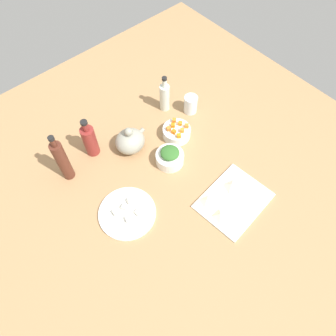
{
  "coord_description": "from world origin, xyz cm",
  "views": [
    {
      "loc": [
        -48.3,
        -55.18,
        125.76
      ],
      "look_at": [
        0.0,
        0.0,
        8.0
      ],
      "focal_mm": 34.23,
      "sensor_mm": 36.0,
      "label": 1
    }
  ],
  "objects_px": {
    "bottle_0": "(165,97)",
    "bottle_2": "(62,160)",
    "bowl_greens": "(170,158)",
    "teapot": "(130,141)",
    "bottle_1": "(90,140)",
    "plate_tofu": "(127,213)",
    "cutting_board": "(234,201)",
    "bowl_carrots": "(177,132)",
    "drinking_glass_0": "(191,104)"
  },
  "relations": [
    {
      "from": "cutting_board",
      "to": "bowl_greens",
      "type": "distance_m",
      "value": 0.34
    },
    {
      "from": "cutting_board",
      "to": "bottle_2",
      "type": "xyz_separation_m",
      "value": [
        -0.45,
        0.57,
        0.11
      ]
    },
    {
      "from": "plate_tofu",
      "to": "teapot",
      "type": "bearing_deg",
      "value": 49.52
    },
    {
      "from": "bowl_greens",
      "to": "bowl_carrots",
      "type": "relative_size",
      "value": 0.96
    },
    {
      "from": "bowl_greens",
      "to": "bottle_0",
      "type": "relative_size",
      "value": 0.63
    },
    {
      "from": "plate_tofu",
      "to": "bowl_greens",
      "type": "distance_m",
      "value": 0.31
    },
    {
      "from": "bottle_0",
      "to": "drinking_glass_0",
      "type": "relative_size",
      "value": 2.17
    },
    {
      "from": "bowl_carrots",
      "to": "teapot",
      "type": "distance_m",
      "value": 0.23
    },
    {
      "from": "bowl_greens",
      "to": "drinking_glass_0",
      "type": "height_order",
      "value": "drinking_glass_0"
    },
    {
      "from": "bottle_1",
      "to": "drinking_glass_0",
      "type": "xyz_separation_m",
      "value": [
        0.51,
        -0.11,
        -0.04
      ]
    },
    {
      "from": "bowl_greens",
      "to": "bottle_2",
      "type": "bearing_deg",
      "value": 147.94
    },
    {
      "from": "plate_tofu",
      "to": "bottle_2",
      "type": "relative_size",
      "value": 0.87
    },
    {
      "from": "bowl_carrots",
      "to": "bottle_2",
      "type": "xyz_separation_m",
      "value": [
        -0.51,
        0.15,
        0.09
      ]
    },
    {
      "from": "plate_tofu",
      "to": "bowl_greens",
      "type": "relative_size",
      "value": 1.88
    },
    {
      "from": "bowl_greens",
      "to": "bottle_1",
      "type": "bearing_deg",
      "value": 129.74
    },
    {
      "from": "bowl_greens",
      "to": "bottle_2",
      "type": "height_order",
      "value": "bottle_2"
    },
    {
      "from": "bowl_greens",
      "to": "teapot",
      "type": "bearing_deg",
      "value": 115.73
    },
    {
      "from": "cutting_board",
      "to": "plate_tofu",
      "type": "bearing_deg",
      "value": 146.09
    },
    {
      "from": "cutting_board",
      "to": "plate_tofu",
      "type": "height_order",
      "value": "plate_tofu"
    },
    {
      "from": "bowl_carrots",
      "to": "drinking_glass_0",
      "type": "xyz_separation_m",
      "value": [
        0.16,
        0.07,
        0.02
      ]
    },
    {
      "from": "plate_tofu",
      "to": "bottle_1",
      "type": "relative_size",
      "value": 1.12
    },
    {
      "from": "cutting_board",
      "to": "bottle_2",
      "type": "distance_m",
      "value": 0.74
    },
    {
      "from": "bottle_2",
      "to": "bottle_0",
      "type": "bearing_deg",
      "value": 2.25
    },
    {
      "from": "plate_tofu",
      "to": "bottle_2",
      "type": "distance_m",
      "value": 0.35
    },
    {
      "from": "teapot",
      "to": "bottle_0",
      "type": "height_order",
      "value": "bottle_0"
    },
    {
      "from": "plate_tofu",
      "to": "bottle_2",
      "type": "bearing_deg",
      "value": 104.16
    },
    {
      "from": "bottle_0",
      "to": "bottle_2",
      "type": "xyz_separation_m",
      "value": [
        -0.58,
        -0.02,
        0.04
      ]
    },
    {
      "from": "bottle_0",
      "to": "bottle_1",
      "type": "height_order",
      "value": "bottle_1"
    },
    {
      "from": "bowl_carrots",
      "to": "teapot",
      "type": "height_order",
      "value": "teapot"
    },
    {
      "from": "bottle_0",
      "to": "teapot",
      "type": "bearing_deg",
      "value": -163.09
    },
    {
      "from": "bowl_greens",
      "to": "bottle_0",
      "type": "bearing_deg",
      "value": 53.14
    },
    {
      "from": "bowl_carrots",
      "to": "bottle_1",
      "type": "relative_size",
      "value": 0.62
    },
    {
      "from": "bowl_carrots",
      "to": "bottle_1",
      "type": "distance_m",
      "value": 0.4
    },
    {
      "from": "bowl_greens",
      "to": "bowl_carrots",
      "type": "distance_m",
      "value": 0.15
    },
    {
      "from": "plate_tofu",
      "to": "bowl_greens",
      "type": "xyz_separation_m",
      "value": [
        0.3,
        0.08,
        0.02
      ]
    },
    {
      "from": "bottle_1",
      "to": "bottle_2",
      "type": "xyz_separation_m",
      "value": [
        -0.15,
        -0.04,
        0.03
      ]
    },
    {
      "from": "cutting_board",
      "to": "bottle_1",
      "type": "bearing_deg",
      "value": 116.39
    },
    {
      "from": "bowl_carrots",
      "to": "drinking_glass_0",
      "type": "bearing_deg",
      "value": 24.8
    },
    {
      "from": "bowl_carrots",
      "to": "bottle_2",
      "type": "relative_size",
      "value": 0.48
    },
    {
      "from": "plate_tofu",
      "to": "bottle_1",
      "type": "bearing_deg",
      "value": 78.41
    },
    {
      "from": "cutting_board",
      "to": "drinking_glass_0",
      "type": "xyz_separation_m",
      "value": [
        0.21,
        0.49,
        0.04
      ]
    },
    {
      "from": "plate_tofu",
      "to": "drinking_glass_0",
      "type": "relative_size",
      "value": 2.56
    },
    {
      "from": "bottle_0",
      "to": "drinking_glass_0",
      "type": "bearing_deg",
      "value": -49.25
    },
    {
      "from": "bottle_1",
      "to": "bottle_2",
      "type": "bearing_deg",
      "value": -166.5
    },
    {
      "from": "cutting_board",
      "to": "bottle_1",
      "type": "height_order",
      "value": "bottle_1"
    },
    {
      "from": "cutting_board",
      "to": "bowl_carrots",
      "type": "xyz_separation_m",
      "value": [
        0.05,
        0.42,
        0.02
      ]
    },
    {
      "from": "drinking_glass_0",
      "to": "bottle_2",
      "type": "bearing_deg",
      "value": 173.49
    },
    {
      "from": "bowl_greens",
      "to": "bottle_2",
      "type": "xyz_separation_m",
      "value": [
        -0.38,
        0.24,
        0.09
      ]
    },
    {
      "from": "bottle_1",
      "to": "bottle_2",
      "type": "relative_size",
      "value": 0.77
    },
    {
      "from": "plate_tofu",
      "to": "bottle_1",
      "type": "xyz_separation_m",
      "value": [
        0.07,
        0.36,
        0.08
      ]
    }
  ]
}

